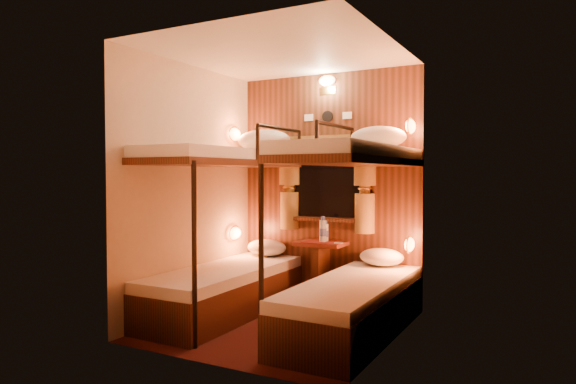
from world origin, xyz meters
The scene contains 22 objects.
floor centered at (0.00, 0.00, 0.00)m, with size 2.10×2.10×0.00m, color #3B1210.
ceiling centered at (0.00, 0.00, 2.40)m, with size 2.10×2.10×0.00m, color silver.
wall_back centered at (0.00, 1.05, 1.20)m, with size 2.40×2.40×0.00m, color #C6B293.
wall_front centered at (0.00, -1.05, 1.20)m, with size 2.40×2.40×0.00m, color #C6B293.
wall_left centered at (-1.00, 0.00, 1.20)m, with size 2.40×2.40×0.00m, color #C6B293.
wall_right centered at (1.00, 0.00, 1.20)m, with size 2.40×2.40×0.00m, color #C6B293.
back_panel centered at (0.00, 1.04, 1.20)m, with size 2.00×0.03×2.40m, color #331E0E.
bunk_left centered at (-0.65, 0.07, 0.56)m, with size 0.72×1.90×1.82m.
bunk_right centered at (0.65, 0.07, 0.56)m, with size 0.72×1.90×1.82m.
window centered at (0.00, 1.00, 1.18)m, with size 1.00×0.12×0.79m.
curtains centered at (0.00, 0.97, 1.26)m, with size 1.10×0.22×1.00m.
back_fixtures centered at (0.00, 1.00, 2.25)m, with size 0.54×0.09×0.48m.
reading_lamps centered at (0.00, 0.70, 1.24)m, with size 2.00×0.20×1.25m.
table centered at (0.00, 0.85, 0.41)m, with size 0.50×0.34×0.66m.
bottle_left centered at (0.04, 0.87, 0.74)m, with size 0.06×0.06×0.22m.
bottle_right centered at (0.03, 0.83, 0.76)m, with size 0.08×0.08×0.27m.
sachet_a centered at (0.21, 0.82, 0.65)m, with size 0.09×0.07×0.01m, color silver.
sachet_b centered at (0.02, 0.91, 0.65)m, with size 0.07×0.06×0.01m, color silver.
pillow_lower_left centered at (-0.65, 0.85, 0.54)m, with size 0.45×0.32×0.18m, color silver.
pillow_lower_right centered at (0.65, 0.84, 0.54)m, with size 0.43×0.31×0.17m, color silver.
pillow_upper_left centered at (-0.65, 0.80, 1.71)m, with size 0.60×0.43×0.24m, color silver.
pillow_upper_right centered at (0.65, 0.72, 1.69)m, with size 0.53×0.38×0.21m, color silver.
Camera 1 is at (2.19, -3.94, 1.35)m, focal length 32.00 mm.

